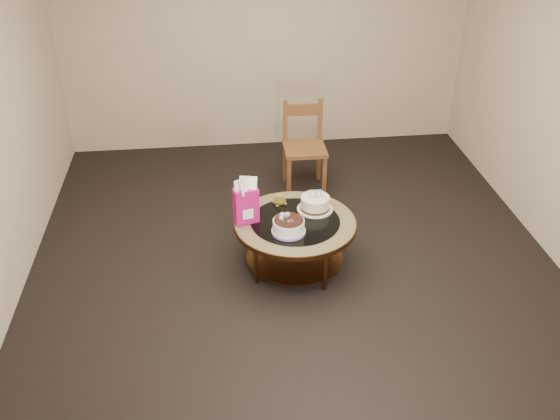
{
  "coord_description": "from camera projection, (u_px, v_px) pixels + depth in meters",
  "views": [
    {
      "loc": [
        -0.62,
        -4.29,
        3.2
      ],
      "look_at": [
        -0.12,
        0.02,
        0.56
      ],
      "focal_mm": 40.0,
      "sensor_mm": 36.0,
      "label": 1
    }
  ],
  "objects": [
    {
      "name": "pillar_candle",
      "position": [
        279.0,
        200.0,
        5.36
      ],
      "size": [
        0.12,
        0.12,
        0.09
      ],
      "rotation": [
        0.0,
        0.0,
        0.33
      ],
      "color": "#DFB75C",
      "rests_on": "coffee_table"
    },
    {
      "name": "decorated_cake",
      "position": [
        288.0,
        227.0,
        4.95
      ],
      "size": [
        0.28,
        0.28,
        0.16
      ],
      "rotation": [
        0.0,
        0.0,
        -0.21
      ],
      "color": "#AB89C2",
      "rests_on": "coffee_table"
    },
    {
      "name": "gift_bag",
      "position": [
        246.0,
        201.0,
        5.02
      ],
      "size": [
        0.21,
        0.17,
        0.39
      ],
      "rotation": [
        0.0,
        0.0,
        0.23
      ],
      "color": "#D21376",
      "rests_on": "coffee_table"
    },
    {
      "name": "coffee_table",
      "position": [
        295.0,
        229.0,
        5.17
      ],
      "size": [
        1.02,
        1.02,
        0.46
      ],
      "color": "#583319",
      "rests_on": "ground"
    },
    {
      "name": "cream_cake",
      "position": [
        315.0,
        204.0,
        5.25
      ],
      "size": [
        0.3,
        0.3,
        0.19
      ],
      "rotation": [
        0.0,
        0.0,
        -0.02
      ],
      "color": "silver",
      "rests_on": "coffee_table"
    },
    {
      "name": "room_walls",
      "position": [
        297.0,
        96.0,
        4.56
      ],
      "size": [
        4.52,
        5.02,
        2.61
      ],
      "color": "#BDA68F",
      "rests_on": "ground"
    },
    {
      "name": "ground",
      "position": [
        295.0,
        266.0,
        5.36
      ],
      "size": [
        5.0,
        5.0,
        0.0
      ],
      "primitive_type": "plane",
      "color": "black",
      "rests_on": "ground"
    },
    {
      "name": "dining_chair",
      "position": [
        304.0,
        146.0,
        6.33
      ],
      "size": [
        0.42,
        0.42,
        0.91
      ],
      "rotation": [
        0.0,
        0.0,
        -0.01
      ],
      "color": "brown",
      "rests_on": "ground"
    }
  ]
}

